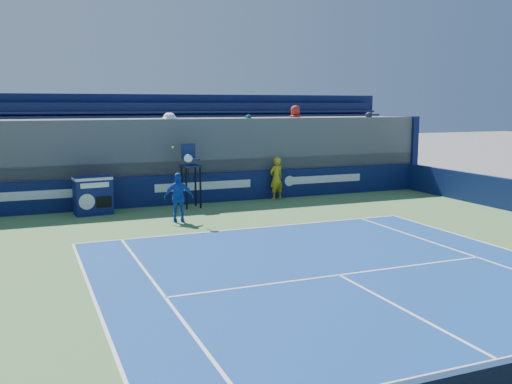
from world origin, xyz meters
name	(u,v)px	position (x,y,z in m)	size (l,w,h in m)	color
ball_person	(276,178)	(3.08, 16.76, 0.90)	(0.65, 0.42, 1.77)	gold
back_hoarding	(203,188)	(0.00, 17.10, 0.60)	(20.40, 0.21, 1.20)	#0C1745
match_clock	(93,194)	(-4.40, 16.24, 0.74)	(1.39, 0.86, 1.40)	#101A52
umpire_chair	(190,168)	(-0.75, 16.27, 1.53)	(0.74, 0.74, 2.48)	black
tennis_player	(179,197)	(-1.88, 13.76, 0.86)	(1.06, 0.66, 2.57)	#164AB6
stadium_seating	(189,154)	(0.02, 19.15, 1.84)	(21.00, 4.05, 4.40)	#4B4B50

